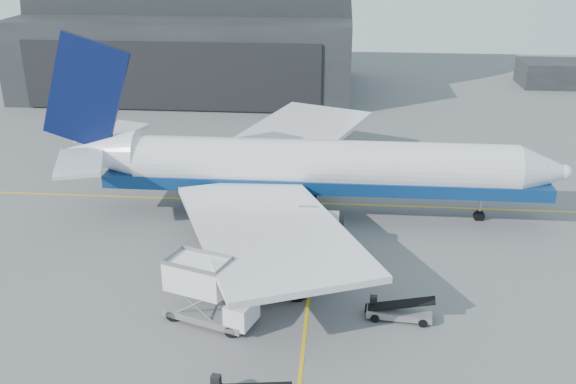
# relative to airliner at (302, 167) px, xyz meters

# --- Properties ---
(ground) EXTENTS (200.00, 200.00, 0.00)m
(ground) POSITION_rel_airliner_xyz_m (1.42, -17.48, -4.57)
(ground) COLOR #565659
(ground) RESTS_ON ground
(taxi_lines) EXTENTS (80.00, 42.12, 0.02)m
(taxi_lines) POSITION_rel_airliner_xyz_m (1.42, -4.81, -4.56)
(taxi_lines) COLOR gold
(taxi_lines) RESTS_ON ground
(hangar) EXTENTS (50.00, 28.30, 28.00)m
(hangar) POSITION_rel_airliner_xyz_m (-20.58, 47.47, 4.97)
(hangar) COLOR black
(hangar) RESTS_ON ground
(distant_bldg_a) EXTENTS (14.00, 8.00, 4.00)m
(distant_bldg_a) POSITION_rel_airliner_xyz_m (39.42, 54.52, -4.57)
(distant_bldg_a) COLOR black
(distant_bldg_a) RESTS_ON ground
(airliner) EXTENTS (46.58, 45.17, 16.35)m
(airliner) POSITION_rel_airliner_xyz_m (0.00, 0.00, 0.00)
(airliner) COLOR white
(airliner) RESTS_ON ground
(catering_truck) EXTENTS (6.63, 4.21, 4.28)m
(catering_truck) POSITION_rel_airliner_xyz_m (-5.12, -17.63, -2.41)
(catering_truck) COLOR slate
(catering_truck) RESTS_ON ground
(pushback_tug) EXTENTS (4.92, 3.44, 2.08)m
(pushback_tug) POSITION_rel_airliner_xyz_m (-1.01, -13.93, -3.79)
(pushback_tug) COLOR black
(pushback_tug) RESTS_ON ground
(belt_loader_b) EXTENTS (4.65, 1.97, 1.75)m
(belt_loader_b) POSITION_rel_airliner_xyz_m (7.56, -16.30, -4.04)
(belt_loader_b) COLOR slate
(belt_loader_b) RESTS_ON ground
(traffic_cone) EXTENTS (0.36, 0.36, 0.52)m
(traffic_cone) POSITION_rel_airliner_xyz_m (-2.03, -9.57, -4.33)
(traffic_cone) COLOR #F15207
(traffic_cone) RESTS_ON ground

